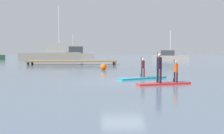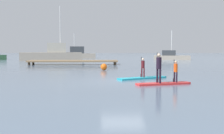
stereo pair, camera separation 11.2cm
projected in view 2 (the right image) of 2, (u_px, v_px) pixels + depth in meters
name	position (u px, v px, depth m)	size (l,w,h in m)	color
ground_plane	(122.00, 81.00, 15.29)	(240.00, 240.00, 0.00)	slate
paddleboard_near	(143.00, 78.00, 16.52)	(3.31, 2.04, 0.10)	#1E9EB2
paddler_child_solo	(143.00, 66.00, 16.48)	(0.28, 0.38, 1.28)	#4C1419
paddleboard_far	(164.00, 84.00, 13.79)	(3.03, 1.29, 0.10)	red
paddler_adult	(159.00, 66.00, 13.65)	(0.33, 0.48, 1.59)	black
paddler_child_front	(176.00, 70.00, 13.95)	(0.25, 0.39, 1.21)	black
fishing_boat_white_large	(53.00, 55.00, 43.05)	(10.06, 4.08, 8.96)	#9E9384
fishing_boat_green_midground	(171.00, 56.00, 46.48)	(6.53, 3.25, 5.17)	#9E9384
trawler_grey_distant	(79.00, 54.00, 53.41)	(6.45, 1.89, 5.11)	#9E9384
floating_dock	(73.00, 61.00, 31.68)	(10.73, 2.42, 0.54)	#846B4C
mooring_buoy_mid	(104.00, 67.00, 23.37)	(0.59, 0.59, 0.59)	orange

